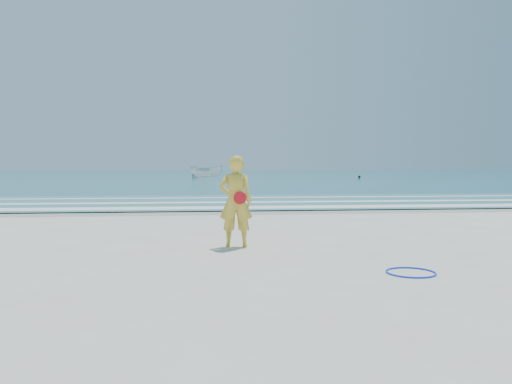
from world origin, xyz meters
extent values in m
plane|color=silver|center=(0.00, 0.00, 0.00)|extent=(400.00, 400.00, 0.00)
cube|color=#B2A893|center=(0.00, 9.00, 0.00)|extent=(400.00, 2.40, 0.00)
cube|color=#19727F|center=(0.00, 105.00, 0.02)|extent=(400.00, 190.00, 0.04)
cube|color=#59B7AD|center=(0.00, 14.00, 0.04)|extent=(400.00, 10.00, 0.01)
cube|color=white|center=(0.00, 10.30, 0.05)|extent=(400.00, 1.40, 0.01)
cube|color=white|center=(0.00, 13.20, 0.05)|extent=(400.00, 0.90, 0.01)
cube|color=white|center=(0.00, 16.50, 0.05)|extent=(400.00, 0.60, 0.01)
torus|color=#0E35FF|center=(1.80, -1.93, 0.01)|extent=(0.90, 0.90, 0.03)
imported|color=white|center=(-0.85, 61.15, 0.96)|extent=(4.85, 2.05, 1.84)
sphere|color=black|center=(20.17, 57.65, 0.22)|extent=(0.36, 0.36, 0.36)
imported|color=yellow|center=(-0.80, 1.01, 0.96)|extent=(0.73, 0.50, 1.93)
cylinder|color=red|center=(-0.72, 0.83, 1.05)|extent=(0.27, 0.08, 0.27)
camera|label=1|loc=(-1.50, -9.49, 1.71)|focal=35.00mm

